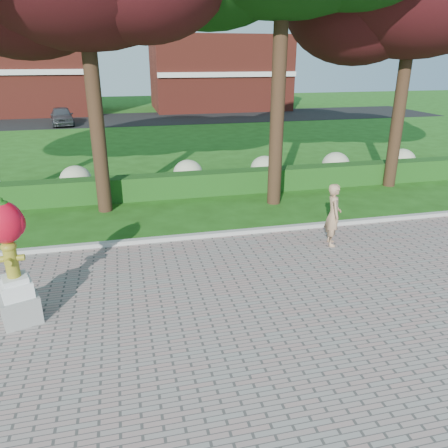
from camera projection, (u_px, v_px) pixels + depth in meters
name	position (u px, v px, depth m)	size (l,w,h in m)	color
ground	(201.00, 297.00, 8.96)	(100.00, 100.00, 0.00)	#204E13
curb	(181.00, 238.00, 11.66)	(40.00, 0.18, 0.15)	#ADADA5
lawn_hedge	(164.00, 186.00, 15.17)	(24.00, 0.70, 0.80)	#1E4714
hydrangea_row	(177.00, 174.00, 16.15)	(20.10, 1.10, 0.99)	#A8B58A
street	(136.00, 119.00, 34.39)	(50.00, 8.00, 0.02)	black
building_left	(8.00, 71.00, 36.43)	(14.00, 8.00, 7.00)	maroon
building_right	(218.00, 73.00, 40.42)	(12.00, 8.00, 6.40)	maroon
hydrant_sculpture	(11.00, 259.00, 7.64)	(0.82, 0.82, 2.37)	gray
woman	(333.00, 215.00, 11.09)	(0.59, 0.39, 1.62)	tan
parked_car	(62.00, 116.00, 31.11)	(1.50, 3.73, 1.27)	#3F4046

